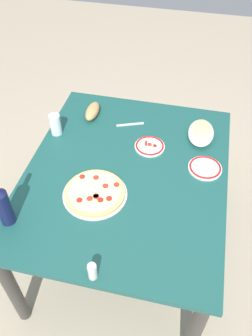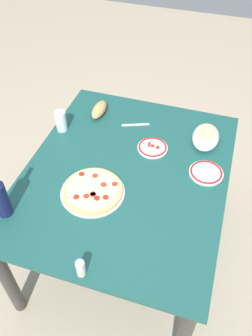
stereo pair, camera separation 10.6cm
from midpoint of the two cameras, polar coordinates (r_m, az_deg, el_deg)
The scene contains 11 objects.
ground_plane at distance 2.44m, azimuth 1.27°, elevation -12.34°, with size 8.00×8.00×0.00m, color tan.
dining_table at distance 1.94m, azimuth 1.56°, elevation -2.77°, with size 1.30×1.06×0.72m.
pepperoni_pizza at distance 1.76m, azimuth -3.75°, elevation -3.77°, with size 0.33×0.33×0.03m.
baked_pasta_dish at distance 2.07m, azimuth 14.31°, elevation 5.00°, with size 0.24×0.15×0.08m.
wine_bottle at distance 1.68m, azimuth -18.16°, elevation -4.54°, with size 0.07×0.07×0.29m.
water_glass at distance 2.11m, azimuth -9.13°, elevation 7.54°, with size 0.06×0.06×0.13m, color silver.
side_plate_near at distance 1.91m, azimuth 14.49°, elevation -0.76°, with size 0.18×0.18×0.02m.
side_plate_far at distance 2.00m, azimuth 5.87°, elevation 3.31°, with size 0.17×0.17×0.02m.
bread_loaf at distance 2.22m, azimuth -3.02°, elevation 9.44°, with size 0.18×0.08×0.07m, color tan.
spice_shaker at distance 1.49m, azimuth -5.40°, elevation -16.00°, with size 0.04×0.04×0.09m.
fork_right at distance 2.15m, azimuth 2.97°, elevation 7.01°, with size 0.17×0.02×0.01m, color #B7B7BC.
Camera 2 is at (1.22, 0.39, 2.08)m, focal length 37.41 mm.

